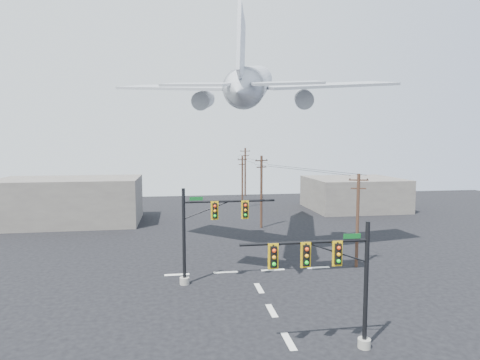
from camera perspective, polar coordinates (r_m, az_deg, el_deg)
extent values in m
plane|color=black|center=(23.54, 6.95, -21.84)|extent=(120.00, 120.00, 0.00)
cube|color=silver|center=(23.54, 6.95, -21.81)|extent=(0.40, 2.00, 0.01)
cube|color=silver|center=(27.03, 4.52, -18.03)|extent=(0.40, 2.00, 0.01)
cube|color=silver|center=(30.65, 2.73, -15.11)|extent=(0.40, 2.00, 0.01)
cube|color=silver|center=(33.86, -8.96, -13.15)|extent=(2.00, 0.40, 0.01)
cube|color=silver|center=(34.08, -2.04, -12.96)|extent=(2.00, 0.40, 0.01)
cube|color=silver|center=(34.75, 4.68, -12.61)|extent=(2.00, 0.40, 0.01)
cube|color=silver|center=(35.86, 11.05, -12.11)|extent=(2.00, 0.40, 0.01)
cylinder|color=gray|center=(23.63, 17.25, -21.29)|extent=(0.67, 0.67, 0.48)
cylinder|color=black|center=(22.40, 17.48, -14.12)|extent=(0.23, 0.23, 6.74)
cylinder|color=black|center=(20.49, 9.24, -8.75)|extent=(6.63, 0.15, 0.15)
cylinder|color=black|center=(21.20, 13.55, -9.96)|extent=(3.51, 0.08, 0.08)
cube|color=black|center=(21.08, 13.70, -10.14)|extent=(0.33, 0.29, 1.06)
cube|color=#E6B00D|center=(21.09, 13.67, -10.13)|extent=(0.53, 0.04, 1.30)
sphere|color=red|center=(20.84, 13.89, -9.36)|extent=(0.19, 0.19, 0.19)
sphere|color=orange|center=(20.93, 13.87, -10.25)|extent=(0.19, 0.19, 0.19)
sphere|color=#0CCF1D|center=(21.02, 13.85, -11.14)|extent=(0.19, 0.19, 0.19)
cube|color=black|center=(20.51, 9.34, -10.49)|extent=(0.33, 0.29, 1.06)
cube|color=#E6B00D|center=(20.53, 9.33, -10.48)|extent=(0.53, 0.04, 1.30)
sphere|color=red|center=(20.27, 9.50, -9.70)|extent=(0.19, 0.19, 0.19)
sphere|color=orange|center=(20.36, 9.49, -10.61)|extent=(0.19, 0.19, 0.19)
sphere|color=#0CCF1D|center=(20.46, 9.47, -11.52)|extent=(0.19, 0.19, 0.19)
cube|color=black|center=(20.07, 4.76, -10.79)|extent=(0.33, 0.29, 1.06)
cube|color=#E6B00D|center=(20.09, 4.75, -10.78)|extent=(0.53, 0.04, 1.30)
sphere|color=red|center=(19.83, 4.88, -9.99)|extent=(0.19, 0.19, 0.19)
sphere|color=orange|center=(19.92, 4.87, -10.92)|extent=(0.19, 0.19, 0.19)
sphere|color=#0CCF1D|center=(20.02, 4.87, -11.85)|extent=(0.19, 0.19, 0.19)
cube|color=#0B511B|center=(21.25, 15.65, -7.70)|extent=(0.91, 0.04, 0.25)
cylinder|color=gray|center=(31.63, -7.89, -14.01)|extent=(0.73, 0.73, 0.52)
cylinder|color=black|center=(30.67, -7.98, -8.00)|extent=(0.25, 0.25, 7.33)
cylinder|color=black|center=(30.41, -1.48, -3.03)|extent=(6.95, 0.17, 0.17)
cylinder|color=black|center=(30.34, -4.74, -4.27)|extent=(3.69, 0.08, 0.08)
cube|color=black|center=(30.24, -3.62, -4.36)|extent=(0.36, 0.31, 1.15)
cube|color=#E6B00D|center=(30.26, -3.62, -4.35)|extent=(0.58, 0.04, 1.41)
sphere|color=red|center=(30.00, -3.59, -3.73)|extent=(0.21, 0.21, 0.21)
sphere|color=orange|center=(30.06, -3.59, -4.42)|extent=(0.21, 0.21, 0.21)
sphere|color=#0CCF1D|center=(30.13, -3.58, -5.10)|extent=(0.21, 0.21, 0.21)
cube|color=black|center=(30.53, 0.73, -4.25)|extent=(0.36, 0.31, 1.15)
cube|color=#E6B00D|center=(30.55, 0.72, -4.25)|extent=(0.58, 0.04, 1.41)
sphere|color=red|center=(30.30, 0.78, -3.63)|extent=(0.21, 0.21, 0.21)
sphere|color=orange|center=(30.36, 0.78, -4.31)|extent=(0.21, 0.21, 0.21)
sphere|color=#0CCF1D|center=(30.42, 0.78, -4.99)|extent=(0.21, 0.21, 0.21)
cube|color=#0B511B|center=(30.09, -6.25, -2.65)|extent=(1.00, 0.04, 0.27)
cylinder|color=#42291C|center=(35.85, 16.37, -5.59)|extent=(0.27, 0.27, 8.08)
cube|color=#42291C|center=(35.36, 16.52, -0.01)|extent=(1.58, 0.55, 0.11)
cube|color=#42291C|center=(35.43, 16.49, -1.17)|extent=(1.24, 0.45, 0.11)
cylinder|color=black|center=(35.24, 15.37, 0.15)|extent=(0.09, 0.09, 0.11)
cylinder|color=black|center=(35.35, 16.52, 0.14)|extent=(0.09, 0.09, 0.11)
cylinder|color=black|center=(35.48, 17.67, 0.12)|extent=(0.09, 0.09, 0.11)
cylinder|color=#42291C|center=(50.03, 3.05, -1.71)|extent=(0.31, 0.31, 9.06)
cube|color=#42291C|center=(49.69, 3.07, 2.78)|extent=(1.72, 0.88, 0.12)
cube|color=#42291C|center=(49.73, 3.07, 1.84)|extent=(1.35, 0.71, 0.12)
cylinder|color=black|center=(49.20, 2.31, 2.88)|extent=(0.10, 0.10, 0.12)
cylinder|color=black|center=(49.68, 3.07, 2.90)|extent=(0.10, 0.10, 0.12)
cylinder|color=black|center=(50.17, 3.82, 2.92)|extent=(0.10, 0.10, 0.12)
cylinder|color=#42291C|center=(65.00, 0.33, -0.31)|extent=(0.29, 0.29, 8.46)
cube|color=#42291C|center=(64.73, 0.33, 2.91)|extent=(1.62, 0.82, 0.12)
cube|color=#42291C|center=(64.77, 0.33, 2.23)|extent=(1.27, 0.66, 0.12)
cylinder|color=black|center=(64.31, -0.24, 2.98)|extent=(0.10, 0.10, 0.12)
cylinder|color=black|center=(64.73, 0.33, 2.99)|extent=(0.10, 0.10, 0.12)
cylinder|color=black|center=(65.16, 0.90, 3.01)|extent=(0.10, 0.10, 0.12)
cylinder|color=#42291C|center=(80.00, 0.74, 1.18)|extent=(0.33, 0.33, 9.56)
cube|color=#42291C|center=(79.80, 0.75, 4.13)|extent=(1.98, 0.32, 0.13)
cube|color=#42291C|center=(79.82, 0.75, 3.50)|extent=(1.54, 0.28, 0.13)
cylinder|color=black|center=(79.57, 0.14, 4.20)|extent=(0.11, 0.11, 0.13)
cylinder|color=black|center=(79.80, 0.75, 4.21)|extent=(0.11, 0.11, 0.13)
cylinder|color=black|center=(80.03, 1.36, 4.21)|extent=(0.11, 0.11, 0.13)
cylinder|color=black|center=(42.01, 7.66, 1.56)|extent=(4.99, 16.78, 0.03)
cylinder|color=black|center=(57.06, 0.74, 2.80)|extent=(0.15, 15.27, 0.03)
cylinder|color=black|center=(72.13, -0.08, 3.54)|extent=(2.90, 14.83, 0.03)
cylinder|color=black|center=(42.47, 9.65, 1.57)|extent=(4.80, 16.78, 0.03)
cylinder|color=black|center=(57.34, 2.30, 2.81)|extent=(0.05, 15.27, 0.03)
cylinder|color=black|center=(72.40, 1.21, 3.54)|extent=(3.12, 14.83, 0.03)
cylinder|color=#A8ACB4|center=(39.81, 1.88, 13.69)|extent=(8.12, 19.95, 6.64)
cone|color=#A8ACB4|center=(51.74, 2.88, 14.23)|extent=(4.25, 5.48, 3.85)
cone|color=#A8ACB4|center=(27.90, 0.04, 12.67)|extent=(3.94, 5.35, 3.55)
cube|color=#A8ACB4|center=(39.61, -8.60, 12.89)|extent=(12.46, 11.44, 1.04)
cube|color=#A8ACB4|center=(38.57, 12.35, 13.03)|extent=(13.19, 6.47, 1.04)
cylinder|color=#A8ACB4|center=(40.02, -5.24, 11.28)|extent=(2.56, 3.71, 2.29)
cylinder|color=#A8ACB4|center=(39.30, 9.06, 11.34)|extent=(2.56, 3.71, 2.29)
cube|color=#A8ACB4|center=(28.97, 0.16, 18.56)|extent=(1.33, 4.14, 5.48)
cube|color=#A8ACB4|center=(28.91, -6.17, 13.35)|extent=(5.27, 4.27, 0.56)
cube|color=#A8ACB4|center=(28.27, 6.60, 13.53)|extent=(4.86, 2.14, 0.56)
cube|color=slate|center=(57.43, -23.11, -2.76)|extent=(18.00, 10.00, 6.00)
cube|color=slate|center=(66.74, 15.85, -1.86)|extent=(14.00, 12.00, 5.00)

